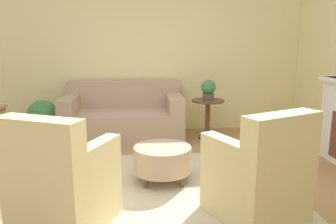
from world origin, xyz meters
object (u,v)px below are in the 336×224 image
(armchair_left, at_px, (61,184))
(armchair_right, at_px, (260,177))
(couch, at_px, (124,118))
(potted_plant_floor, at_px, (43,118))
(potted_plant_on_side_table, at_px, (208,89))
(ottoman_table, at_px, (162,159))
(side_table, at_px, (208,112))

(armchair_left, distance_m, armchair_right, 1.75)
(couch, distance_m, potted_plant_floor, 1.31)
(armchair_right, height_order, potted_plant_on_side_table, armchair_right)
(couch, height_order, ottoman_table, couch)
(armchair_right, distance_m, potted_plant_floor, 3.80)
(ottoman_table, xyz_separation_m, potted_plant_on_side_table, (0.87, 1.69, 0.57))
(side_table, bearing_deg, potted_plant_on_side_table, 0.00)
(side_table, bearing_deg, armchair_left, -124.83)
(ottoman_table, height_order, side_table, side_table)
(armchair_left, height_order, armchair_right, same)
(couch, height_order, potted_plant_floor, couch)
(armchair_left, distance_m, potted_plant_floor, 2.85)
(ottoman_table, bearing_deg, potted_plant_on_side_table, 62.72)
(couch, bearing_deg, side_table, -7.03)
(armchair_left, distance_m, ottoman_table, 1.30)
(armchair_right, bearing_deg, armchair_left, 180.00)
(ottoman_table, bearing_deg, potted_plant_floor, 135.66)
(potted_plant_floor, bearing_deg, armchair_right, -45.42)
(armchair_right, xyz_separation_m, side_table, (0.05, 2.59, 0.05))
(potted_plant_floor, bearing_deg, couch, 2.81)
(ottoman_table, relative_size, potted_plant_floor, 0.99)
(armchair_right, height_order, ottoman_table, armchair_right)
(potted_plant_floor, bearing_deg, armchair_left, -71.32)
(couch, distance_m, potted_plant_on_side_table, 1.51)
(ottoman_table, relative_size, potted_plant_on_side_table, 1.99)
(ottoman_table, distance_m, side_table, 1.91)
(couch, relative_size, armchair_right, 1.94)
(potted_plant_on_side_table, distance_m, potted_plant_floor, 2.76)
(couch, bearing_deg, ottoman_table, -74.01)
(potted_plant_on_side_table, relative_size, potted_plant_floor, 0.50)
(armchair_left, relative_size, armchair_right, 1.00)
(ottoman_table, xyz_separation_m, side_table, (0.87, 1.69, 0.18))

